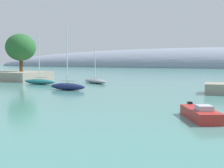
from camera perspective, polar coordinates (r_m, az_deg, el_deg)
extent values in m
cube|color=gray|center=(70.69, -18.72, 1.57)|extent=(13.49, 11.07, 2.03)
cylinder|color=brown|center=(71.28, -17.94, 3.55)|extent=(0.86, 0.86, 2.78)
ellipsoid|color=#28602D|center=(71.34, -18.04, 7.11)|extent=(7.16, 7.16, 6.44)
ellipsoid|color=gray|center=(208.42, 16.19, 3.27)|extent=(357.23, 61.57, 27.66)
ellipsoid|color=navy|center=(44.88, -9.03, -0.51)|extent=(6.41, 2.03, 1.10)
cylinder|color=silver|center=(44.71, -9.12, 5.91)|extent=(0.15, 0.15, 8.94)
cube|color=silver|center=(44.65, -8.75, 0.62)|extent=(2.86, 0.17, 0.10)
ellipsoid|color=#1E6B70|center=(57.14, -14.51, 0.46)|extent=(7.63, 2.29, 1.01)
cylinder|color=silver|center=(57.00, -14.62, 5.52)|extent=(0.16, 0.16, 9.08)
cube|color=silver|center=(56.86, -14.27, 1.31)|extent=(3.40, 0.25, 0.10)
ellipsoid|color=gray|center=(58.11, -3.43, 0.60)|extent=(8.08, 6.06, 0.86)
cylinder|color=silver|center=(57.96, -3.45, 4.55)|extent=(0.16, 0.16, 7.14)
cube|color=silver|center=(58.38, -3.62, 1.39)|extent=(3.21, 2.04, 0.10)
cube|color=red|center=(23.30, 17.53, -5.85)|extent=(3.86, 5.22, 0.84)
cube|color=black|center=(25.78, 15.52, -4.32)|extent=(0.52, 0.55, 0.75)
cube|color=#B2B7C1|center=(22.51, 18.20, -4.63)|extent=(1.52, 1.55, 0.40)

